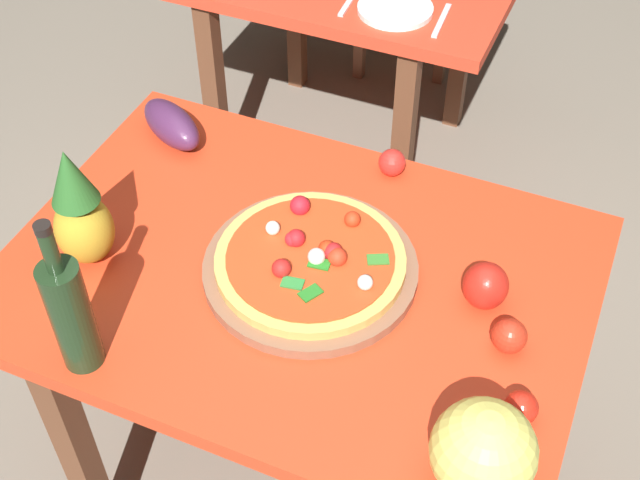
{
  "coord_description": "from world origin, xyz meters",
  "views": [
    {
      "loc": [
        0.51,
        -1.07,
        2.08
      ],
      "look_at": [
        0.03,
        0.06,
        0.82
      ],
      "focal_mm": 47.99,
      "sensor_mm": 36.0,
      "label": 1
    }
  ],
  "objects": [
    {
      "name": "display_table",
      "position": [
        0.0,
        0.0,
        0.67
      ],
      "size": [
        1.19,
        0.85,
        0.77
      ],
      "color": "brown",
      "rests_on": "ground_plane"
    },
    {
      "name": "fork_utensil",
      "position": [
        -0.29,
        1.04,
        0.77
      ],
      "size": [
        0.03,
        0.18,
        0.01
      ],
      "primitive_type": "cube",
      "rotation": [
        0.0,
        0.0,
        0.06
      ],
      "color": "silver",
      "rests_on": "background_table"
    },
    {
      "name": "bell_pepper",
      "position": [
        0.37,
        0.07,
        0.81
      ],
      "size": [
        0.09,
        0.09,
        0.1
      ],
      "primitive_type": "ellipsoid",
      "color": "red",
      "rests_on": "display_table"
    },
    {
      "name": "wine_bottle",
      "position": [
        -0.27,
        -0.36,
        0.9
      ],
      "size": [
        0.08,
        0.08,
        0.35
      ],
      "color": "#1D331B",
      "rests_on": "display_table"
    },
    {
      "name": "knife_utensil",
      "position": [
        -0.01,
        1.04,
        0.77
      ],
      "size": [
        0.03,
        0.18,
        0.01
      ],
      "primitive_type": "cube",
      "rotation": [
        0.0,
        0.0,
        0.07
      ],
      "color": "silver",
      "rests_on": "background_table"
    },
    {
      "name": "dinner_plate",
      "position": [
        -0.15,
        1.04,
        0.78
      ],
      "size": [
        0.22,
        0.22,
        0.02
      ],
      "primitive_type": "cylinder",
      "color": "white",
      "rests_on": "background_table"
    },
    {
      "name": "melon",
      "position": [
        0.47,
        -0.31,
        0.86
      ],
      "size": [
        0.18,
        0.18,
        0.18
      ],
      "primitive_type": "sphere",
      "color": "#E5DE65",
      "rests_on": "display_table"
    },
    {
      "name": "eggplant",
      "position": [
        -0.45,
        0.28,
        0.81
      ],
      "size": [
        0.22,
        0.17,
        0.09
      ],
      "primitive_type": "ellipsoid",
      "rotation": [
        0.0,
        0.0,
        2.65
      ],
      "color": "#4A2549",
      "rests_on": "display_table"
    },
    {
      "name": "pizza",
      "position": [
        0.03,
        0.01,
        0.81
      ],
      "size": [
        0.39,
        0.39,
        0.06
      ],
      "color": "#DAAE55",
      "rests_on": "pizza_board"
    },
    {
      "name": "tomato_at_corner",
      "position": [
        0.08,
        0.36,
        0.8
      ],
      "size": [
        0.06,
        0.06,
        0.06
      ],
      "primitive_type": "sphere",
      "color": "red",
      "rests_on": "display_table"
    },
    {
      "name": "ground_plane",
      "position": [
        0.0,
        0.0,
        0.0
      ],
      "size": [
        10.0,
        10.0,
        0.0
      ],
      "primitive_type": "plane",
      "color": "gray"
    },
    {
      "name": "pineapple_left",
      "position": [
        -0.41,
        -0.13,
        0.9
      ],
      "size": [
        0.12,
        0.12,
        0.28
      ],
      "color": "gold",
      "rests_on": "display_table"
    },
    {
      "name": "pizza_board",
      "position": [
        0.03,
        0.01,
        0.78
      ],
      "size": [
        0.44,
        0.44,
        0.02
      ],
      "primitive_type": "cylinder",
      "color": "brown",
      "rests_on": "display_table"
    },
    {
      "name": "tomato_near_board",
      "position": [
        0.51,
        -0.17,
        0.8
      ],
      "size": [
        0.06,
        0.06,
        0.06
      ],
      "primitive_type": "sphere",
      "color": "red",
      "rests_on": "display_table"
    },
    {
      "name": "tomato_by_bottle",
      "position": [
        0.45,
        -0.02,
        0.8
      ],
      "size": [
        0.07,
        0.07,
        0.07
      ],
      "primitive_type": "sphere",
      "color": "red",
      "rests_on": "display_table"
    }
  ]
}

